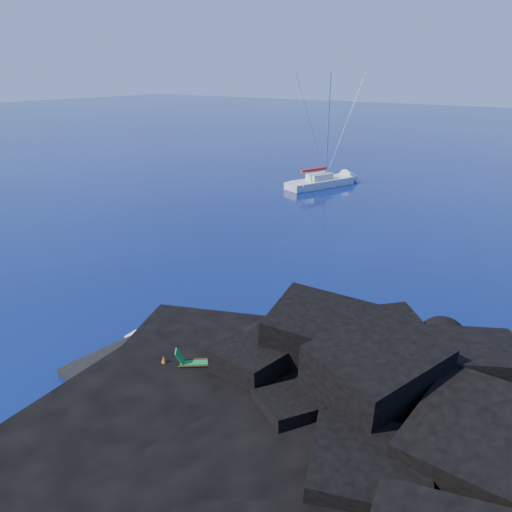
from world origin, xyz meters
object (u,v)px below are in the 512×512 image
(deck_chair, at_px, (195,359))
(marker_cone, at_px, (164,362))
(sunbather, at_px, (158,348))
(sailboat, at_px, (322,186))

(deck_chair, relative_size, marker_cone, 2.66)
(marker_cone, bearing_deg, sunbather, 146.17)
(sailboat, distance_m, marker_cone, 42.93)
(sailboat, xyz_separation_m, marker_cone, (13.26, -40.82, 0.66))
(deck_chair, distance_m, sunbather, 2.73)
(sunbather, relative_size, marker_cone, 2.82)
(sailboat, height_order, deck_chair, sailboat)
(sunbather, bearing_deg, deck_chair, -11.73)
(sunbather, bearing_deg, marker_cone, -42.70)
(sunbather, height_order, marker_cone, marker_cone)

